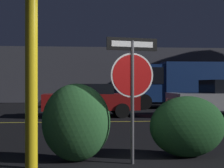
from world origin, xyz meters
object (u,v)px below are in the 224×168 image
object	(u,v)px
hedge_bush_2	(76,122)
hedge_bush_3	(188,127)
yellow_pole_left	(31,75)
passing_car_3	(224,98)
passing_car_2	(91,100)
delivery_truck	(173,82)
stop_sign	(132,75)

from	to	relation	value
hedge_bush_2	hedge_bush_3	size ratio (longest dim) A/B	0.96
yellow_pole_left	passing_car_3	xyz separation A→B (m)	(6.67, 9.08, -0.74)
yellow_pole_left	passing_car_2	size ratio (longest dim) A/B	0.72
yellow_pole_left	hedge_bush_2	world-z (taller)	yellow_pole_left
passing_car_3	hedge_bush_3	bearing A→B (deg)	147.82
yellow_pole_left	passing_car_2	xyz separation A→B (m)	(0.87, 9.26, -0.80)
delivery_truck	hedge_bush_3	bearing A→B (deg)	166.51
hedge_bush_2	passing_car_2	distance (m)	7.76
hedge_bush_3	yellow_pole_left	bearing A→B (deg)	-147.36
yellow_pole_left	hedge_bush_3	distance (m)	3.24
hedge_bush_2	delivery_truck	world-z (taller)	delivery_truck
hedge_bush_3	passing_car_3	distance (m)	8.44
hedge_bush_3	passing_car_2	bearing A→B (deg)	102.97
passing_car_2	passing_car_3	size ratio (longest dim) A/B	0.87
stop_sign	delivery_truck	distance (m)	13.16
passing_car_3	delivery_truck	distance (m)	4.81
yellow_pole_left	hedge_bush_3	bearing A→B (deg)	32.64
stop_sign	hedge_bush_2	world-z (taller)	stop_sign
passing_car_3	delivery_truck	bearing A→B (deg)	8.54
passing_car_3	delivery_truck	size ratio (longest dim) A/B	0.70
hedge_bush_2	stop_sign	bearing A→B (deg)	-14.63
hedge_bush_3	delivery_truck	bearing A→B (deg)	75.71
yellow_pole_left	hedge_bush_2	bearing A→B (deg)	70.90
passing_car_2	passing_car_3	world-z (taller)	passing_car_3
delivery_truck	hedge_bush_2	bearing A→B (deg)	157.89
hedge_bush_3	delivery_truck	size ratio (longest dim) A/B	0.21
hedge_bush_2	delivery_truck	distance (m)	13.29
delivery_truck	yellow_pole_left	bearing A→B (deg)	158.30
hedge_bush_3	delivery_truck	world-z (taller)	delivery_truck
stop_sign	passing_car_3	world-z (taller)	stop_sign
hedge_bush_3	passing_car_3	bearing A→B (deg)	61.28
stop_sign	hedge_bush_2	size ratio (longest dim) A/B	1.57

